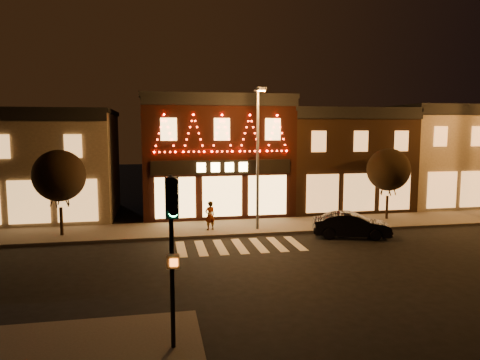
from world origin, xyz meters
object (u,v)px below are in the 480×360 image
object	(u,v)px
dark_sedan	(351,225)
pedestrian	(210,216)
streetlamp_mid	(258,148)
traffic_signal_near	(172,228)

from	to	relation	value
dark_sedan	pedestrian	world-z (taller)	pedestrian
dark_sedan	pedestrian	distance (m)	8.06
dark_sedan	pedestrian	bearing A→B (deg)	87.98
streetlamp_mid	dark_sedan	world-z (taller)	streetlamp_mid
traffic_signal_near	streetlamp_mid	xyz separation A→B (m)	(5.42, 13.27, 1.49)
streetlamp_mid	pedestrian	size ratio (longest dim) A/B	4.81
streetlamp_mid	pedestrian	bearing A→B (deg)	163.17
traffic_signal_near	dark_sedan	world-z (taller)	traffic_signal_near
traffic_signal_near	pedestrian	size ratio (longest dim) A/B	2.76
traffic_signal_near	dark_sedan	bearing A→B (deg)	53.90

